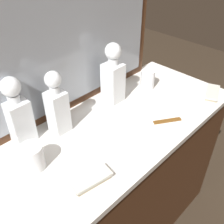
# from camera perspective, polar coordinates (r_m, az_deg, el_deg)

# --- Properties ---
(dresser) EXTENTS (1.26, 0.53, 0.81)m
(dresser) POSITION_cam_1_polar(r_m,az_deg,el_deg) (1.42, -0.00, -15.90)
(dresser) COLOR #472816
(dresser) RESTS_ON ground_plane
(dresser_mirror) EXTENTS (0.99, 0.03, 0.73)m
(dresser_mirror) POSITION_cam_1_polar(r_m,az_deg,el_deg) (1.11, -9.54, 17.27)
(dresser_mirror) COLOR #472816
(dresser_mirror) RESTS_ON dresser
(crystal_decanter_center) EXTENTS (0.07, 0.07, 0.28)m
(crystal_decanter_center) POSITION_cam_1_polar(r_m,az_deg,el_deg) (1.07, -11.80, 0.74)
(crystal_decanter_center) COLOR white
(crystal_decanter_center) RESTS_ON dresser
(crystal_decanter_far_left) EXTENTS (0.08, 0.08, 0.29)m
(crystal_decanter_far_left) POSITION_cam_1_polar(r_m,az_deg,el_deg) (1.23, 0.23, 7.20)
(crystal_decanter_far_left) COLOR white
(crystal_decanter_far_left) RESTS_ON dresser
(crystal_decanter_rear) EXTENTS (0.08, 0.08, 0.28)m
(crystal_decanter_rear) POSITION_cam_1_polar(r_m,az_deg,el_deg) (1.06, -19.68, -0.93)
(crystal_decanter_rear) COLOR white
(crystal_decanter_rear) RESTS_ON dresser
(crystal_tumbler_far_right) EXTENTS (0.07, 0.07, 0.10)m
(crystal_tumbler_far_right) POSITION_cam_1_polar(r_m,az_deg,el_deg) (1.38, 7.75, 6.93)
(crystal_tumbler_far_right) COLOR white
(crystal_tumbler_far_right) RESTS_ON dresser
(crystal_tumbler_far_left) EXTENTS (0.08, 0.08, 0.10)m
(crystal_tumbler_far_left) POSITION_cam_1_polar(r_m,az_deg,el_deg) (0.98, -16.78, -9.51)
(crystal_tumbler_far_left) COLOR white
(crystal_tumbler_far_left) RESTS_ON dresser
(silver_brush_rear) EXTENTS (0.15, 0.08, 0.02)m
(silver_brush_rear) POSITION_cam_1_polar(r_m,az_deg,el_deg) (0.92, -4.63, -14.43)
(silver_brush_rear) COLOR #B7A88C
(silver_brush_rear) RESTS_ON dresser
(silver_brush_center) EXTENTS (0.16, 0.11, 0.02)m
(silver_brush_center) POSITION_cam_1_polar(r_m,az_deg,el_deg) (1.42, 20.98, 3.87)
(silver_brush_center) COLOR #B7A88C
(silver_brush_center) RESTS_ON dresser
(tortoiseshell_comb) EXTENTS (0.12, 0.08, 0.01)m
(tortoiseshell_comb) POSITION_cam_1_polar(r_m,az_deg,el_deg) (1.18, 11.92, -1.87)
(tortoiseshell_comb) COLOR brown
(tortoiseshell_comb) RESTS_ON dresser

